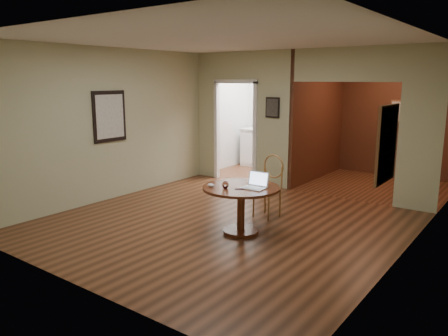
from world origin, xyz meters
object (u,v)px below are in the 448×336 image
Objects in this scene: chair at (270,183)px; open_laptop at (256,184)px; dining_table at (241,199)px; closed_laptop at (256,182)px.

open_laptop is (0.28, -0.85, 0.19)m from chair.
dining_table is 3.58× the size of closed_laptop.
chair reaches higher than open_laptop.
dining_table is at bearing -78.78° from chair.
open_laptop is (0.20, 0.06, 0.24)m from dining_table.
dining_table is 0.91m from chair.
open_laptop is at bearing -48.91° from closed_laptop.
closed_laptop is (0.05, 0.32, 0.19)m from dining_table.
dining_table is 0.32m from open_laptop.
open_laptop is 0.30m from closed_laptop.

